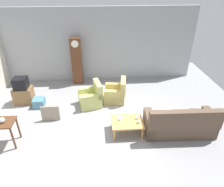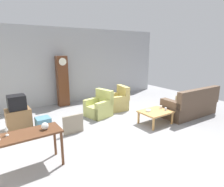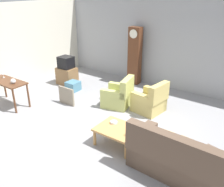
% 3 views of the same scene
% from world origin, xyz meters
% --- Properties ---
extents(ground_plane, '(10.40, 10.40, 0.00)m').
position_xyz_m(ground_plane, '(0.00, 0.00, 0.00)').
color(ground_plane, gray).
extents(garage_door_wall, '(8.40, 0.16, 3.20)m').
position_xyz_m(garage_door_wall, '(0.00, 3.60, 1.60)').
color(garage_door_wall, '#9EA0A5').
rests_on(garage_door_wall, ground_plane).
extents(couch_floral, '(2.13, 0.95, 1.04)m').
position_xyz_m(couch_floral, '(2.28, -0.55, 0.36)').
color(couch_floral, brown).
rests_on(couch_floral, ground_plane).
extents(armchair_olive_near, '(0.94, 0.92, 0.92)m').
position_xyz_m(armchair_olive_near, '(-0.43, 1.28, 0.31)').
color(armchair_olive_near, '#B7BC66').
rests_on(armchair_olive_near, ground_plane).
extents(armchair_olive_far, '(0.89, 0.87, 0.92)m').
position_xyz_m(armchair_olive_far, '(0.52, 1.50, 0.31)').
color(armchair_olive_far, tan).
rests_on(armchair_olive_far, ground_plane).
extents(coffee_table_wood, '(0.96, 0.76, 0.42)m').
position_xyz_m(coffee_table_wood, '(0.68, -0.37, 0.36)').
color(coffee_table_wood, tan).
rests_on(coffee_table_wood, ground_plane).
extents(grandfather_clock, '(0.44, 0.30, 2.06)m').
position_xyz_m(grandfather_clock, '(-1.03, 3.19, 1.04)').
color(grandfather_clock, '#562D19').
rests_on(grandfather_clock, ground_plane).
extents(tv_stand_cabinet, '(0.68, 0.52, 0.62)m').
position_xyz_m(tv_stand_cabinet, '(-2.99, 1.68, 0.31)').
color(tv_stand_cabinet, brown).
rests_on(tv_stand_cabinet, ground_plane).
extents(tv_crt, '(0.48, 0.44, 0.42)m').
position_xyz_m(tv_crt, '(-2.99, 1.68, 0.83)').
color(tv_crt, black).
rests_on(tv_crt, tv_stand_cabinet).
extents(framed_picture_leaning, '(0.60, 0.05, 0.55)m').
position_xyz_m(framed_picture_leaning, '(-1.78, 0.44, 0.27)').
color(framed_picture_leaning, gray).
rests_on(framed_picture_leaning, ground_plane).
extents(storage_box_blue, '(0.41, 0.42, 0.32)m').
position_xyz_m(storage_box_blue, '(-2.38, 1.34, 0.16)').
color(storage_box_blue, teal).
rests_on(storage_box_blue, ground_plane).
extents(glass_dome_cloche, '(0.15, 0.15, 0.15)m').
position_xyz_m(glass_dome_cloche, '(-2.81, -0.60, 0.85)').
color(glass_dome_cloche, silver).
rests_on(glass_dome_cloche, console_table_dark).
extents(cup_white_porcelain, '(0.09, 0.09, 0.10)m').
position_xyz_m(cup_white_porcelain, '(1.01, -0.29, 0.47)').
color(cup_white_porcelain, white).
rests_on(cup_white_porcelain, coffee_table_wood).
extents(cup_blue_rimmed, '(0.07, 0.07, 0.09)m').
position_xyz_m(cup_blue_rimmed, '(1.01, -0.49, 0.47)').
color(cup_blue_rimmed, silver).
rests_on(cup_blue_rimmed, coffee_table_wood).
extents(bowl_white_stacked, '(0.16, 0.16, 0.05)m').
position_xyz_m(bowl_white_stacked, '(0.48, -0.25, 0.45)').
color(bowl_white_stacked, white).
rests_on(bowl_white_stacked, coffee_table_wood).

